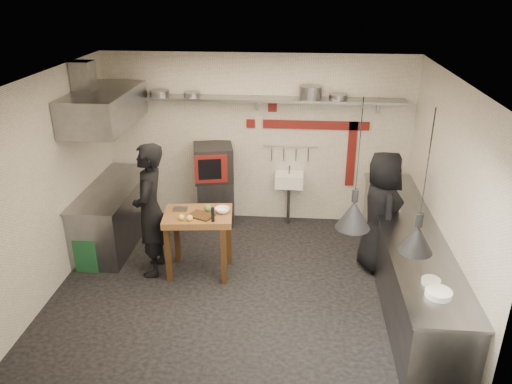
# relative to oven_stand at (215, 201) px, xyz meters

# --- Properties ---
(floor) EXTENTS (5.00, 5.00, 0.00)m
(floor) POSITION_rel_oven_stand_xyz_m (0.68, -1.82, -0.40)
(floor) COLOR black
(floor) RESTS_ON ground
(ceiling) EXTENTS (5.00, 5.00, 0.00)m
(ceiling) POSITION_rel_oven_stand_xyz_m (0.68, -1.82, 2.40)
(ceiling) COLOR silver
(ceiling) RESTS_ON floor
(wall_back) EXTENTS (5.00, 0.04, 2.80)m
(wall_back) POSITION_rel_oven_stand_xyz_m (0.68, 0.28, 1.00)
(wall_back) COLOR silver
(wall_back) RESTS_ON floor
(wall_front) EXTENTS (5.00, 0.04, 2.80)m
(wall_front) POSITION_rel_oven_stand_xyz_m (0.68, -3.92, 1.00)
(wall_front) COLOR silver
(wall_front) RESTS_ON floor
(wall_left) EXTENTS (0.04, 4.20, 2.80)m
(wall_left) POSITION_rel_oven_stand_xyz_m (-1.82, -1.82, 1.00)
(wall_left) COLOR silver
(wall_left) RESTS_ON floor
(wall_right) EXTENTS (0.04, 4.20, 2.80)m
(wall_right) POSITION_rel_oven_stand_xyz_m (3.18, -1.82, 1.00)
(wall_right) COLOR silver
(wall_right) RESTS_ON floor
(red_band_horiz) EXTENTS (1.70, 0.02, 0.14)m
(red_band_horiz) POSITION_rel_oven_stand_xyz_m (1.63, 0.26, 1.28)
(red_band_horiz) COLOR maroon
(red_band_horiz) RESTS_ON wall_back
(red_band_vert) EXTENTS (0.14, 0.02, 1.10)m
(red_band_vert) POSITION_rel_oven_stand_xyz_m (2.23, 0.26, 0.80)
(red_band_vert) COLOR maroon
(red_band_vert) RESTS_ON wall_back
(red_tile_a) EXTENTS (0.14, 0.02, 0.14)m
(red_tile_a) POSITION_rel_oven_stand_xyz_m (0.93, 0.26, 1.55)
(red_tile_a) COLOR maroon
(red_tile_a) RESTS_ON wall_back
(red_tile_b) EXTENTS (0.14, 0.02, 0.14)m
(red_tile_b) POSITION_rel_oven_stand_xyz_m (0.58, 0.26, 1.28)
(red_tile_b) COLOR maroon
(red_tile_b) RESTS_ON wall_back
(back_shelf) EXTENTS (4.60, 0.34, 0.04)m
(back_shelf) POSITION_rel_oven_stand_xyz_m (0.68, 0.10, 1.72)
(back_shelf) COLOR slate
(back_shelf) RESTS_ON wall_back
(shelf_bracket_left) EXTENTS (0.04, 0.06, 0.24)m
(shelf_bracket_left) POSITION_rel_oven_stand_xyz_m (-1.22, 0.25, 1.62)
(shelf_bracket_left) COLOR slate
(shelf_bracket_left) RESTS_ON wall_back
(shelf_bracket_mid) EXTENTS (0.04, 0.06, 0.24)m
(shelf_bracket_mid) POSITION_rel_oven_stand_xyz_m (0.68, 0.25, 1.62)
(shelf_bracket_mid) COLOR slate
(shelf_bracket_mid) RESTS_ON wall_back
(shelf_bracket_right) EXTENTS (0.04, 0.06, 0.24)m
(shelf_bracket_right) POSITION_rel_oven_stand_xyz_m (2.58, 0.25, 1.62)
(shelf_bracket_right) COLOR slate
(shelf_bracket_right) RESTS_ON wall_back
(pan_far_left) EXTENTS (0.37, 0.37, 0.09)m
(pan_far_left) POSITION_rel_oven_stand_xyz_m (-0.85, 0.10, 1.79)
(pan_far_left) COLOR slate
(pan_far_left) RESTS_ON back_shelf
(pan_mid_left) EXTENTS (0.33, 0.33, 0.07)m
(pan_mid_left) POSITION_rel_oven_stand_xyz_m (-0.33, 0.10, 1.78)
(pan_mid_left) COLOR slate
(pan_mid_left) RESTS_ON back_shelf
(stock_pot) EXTENTS (0.43, 0.43, 0.20)m
(stock_pot) POSITION_rel_oven_stand_xyz_m (1.52, 0.10, 1.84)
(stock_pot) COLOR slate
(stock_pot) RESTS_ON back_shelf
(pan_right) EXTENTS (0.33, 0.33, 0.08)m
(pan_right) POSITION_rel_oven_stand_xyz_m (1.94, 0.10, 1.78)
(pan_right) COLOR slate
(pan_right) RESTS_ON back_shelf
(oven_stand) EXTENTS (0.69, 0.65, 0.80)m
(oven_stand) POSITION_rel_oven_stand_xyz_m (0.00, 0.00, 0.00)
(oven_stand) COLOR slate
(oven_stand) RESTS_ON floor
(combi_oven) EXTENTS (0.72, 0.69, 0.58)m
(combi_oven) POSITION_rel_oven_stand_xyz_m (-0.01, -0.02, 0.69)
(combi_oven) COLOR black
(combi_oven) RESTS_ON oven_stand
(oven_door) EXTENTS (0.51, 0.14, 0.46)m
(oven_door) POSITION_rel_oven_stand_xyz_m (0.00, -0.31, 0.69)
(oven_door) COLOR maroon
(oven_door) RESTS_ON combi_oven
(oven_glass) EXTENTS (0.36, 0.09, 0.34)m
(oven_glass) POSITION_rel_oven_stand_xyz_m (-0.01, -0.33, 0.69)
(oven_glass) COLOR black
(oven_glass) RESTS_ON oven_door
(hand_sink) EXTENTS (0.46, 0.34, 0.22)m
(hand_sink) POSITION_rel_oven_stand_xyz_m (1.23, 0.10, 0.38)
(hand_sink) COLOR white
(hand_sink) RESTS_ON wall_back
(sink_tap) EXTENTS (0.03, 0.03, 0.14)m
(sink_tap) POSITION_rel_oven_stand_xyz_m (1.23, 0.10, 0.56)
(sink_tap) COLOR slate
(sink_tap) RESTS_ON hand_sink
(sink_drain) EXTENTS (0.06, 0.06, 0.66)m
(sink_drain) POSITION_rel_oven_stand_xyz_m (1.23, 0.06, -0.06)
(sink_drain) COLOR slate
(sink_drain) RESTS_ON floor
(utensil_rail) EXTENTS (0.90, 0.02, 0.02)m
(utensil_rail) POSITION_rel_oven_stand_xyz_m (1.23, 0.24, 0.92)
(utensil_rail) COLOR slate
(utensil_rail) RESTS_ON wall_back
(counter_right) EXTENTS (0.70, 3.80, 0.90)m
(counter_right) POSITION_rel_oven_stand_xyz_m (2.83, -1.82, 0.05)
(counter_right) COLOR slate
(counter_right) RESTS_ON floor
(counter_right_top) EXTENTS (0.76, 3.90, 0.03)m
(counter_right_top) POSITION_rel_oven_stand_xyz_m (2.83, -1.82, 0.52)
(counter_right_top) COLOR slate
(counter_right_top) RESTS_ON counter_right
(plate_stack) EXTENTS (0.31, 0.31, 0.07)m
(plate_stack) POSITION_rel_oven_stand_xyz_m (2.80, -3.25, 0.56)
(plate_stack) COLOR white
(plate_stack) RESTS_ON counter_right_top
(small_bowl_right) EXTENTS (0.23, 0.23, 0.05)m
(small_bowl_right) POSITION_rel_oven_stand_xyz_m (2.78, -3.02, 0.56)
(small_bowl_right) COLOR white
(small_bowl_right) RESTS_ON counter_right_top
(counter_left) EXTENTS (0.70, 1.90, 0.90)m
(counter_left) POSITION_rel_oven_stand_xyz_m (-1.47, -0.77, 0.05)
(counter_left) COLOR slate
(counter_left) RESTS_ON floor
(counter_left_top) EXTENTS (0.76, 2.00, 0.03)m
(counter_left_top) POSITION_rel_oven_stand_xyz_m (-1.47, -0.77, 0.52)
(counter_left_top) COLOR slate
(counter_left_top) RESTS_ON counter_left
(extractor_hood) EXTENTS (0.78, 1.60, 0.50)m
(extractor_hood) POSITION_rel_oven_stand_xyz_m (-1.42, -0.77, 1.75)
(extractor_hood) COLOR slate
(extractor_hood) RESTS_ON ceiling
(hood_duct) EXTENTS (0.28, 0.28, 0.50)m
(hood_duct) POSITION_rel_oven_stand_xyz_m (-1.67, -0.77, 2.15)
(hood_duct) COLOR slate
(hood_duct) RESTS_ON ceiling
(green_bin) EXTENTS (0.33, 0.33, 0.50)m
(green_bin) POSITION_rel_oven_stand_xyz_m (-1.58, -1.57, -0.15)
(green_bin) COLOR #19512D
(green_bin) RESTS_ON floor
(prep_table) EXTENTS (0.98, 0.74, 0.92)m
(prep_table) POSITION_rel_oven_stand_xyz_m (0.03, -1.56, 0.06)
(prep_table) COLOR brown
(prep_table) RESTS_ON floor
(cutting_board) EXTENTS (0.38, 0.34, 0.02)m
(cutting_board) POSITION_rel_oven_stand_xyz_m (0.09, -1.64, 0.53)
(cutting_board) COLOR #432A15
(cutting_board) RESTS_ON prep_table
(pepper_mill) EXTENTS (0.05, 0.05, 0.20)m
(pepper_mill) POSITION_rel_oven_stand_xyz_m (0.27, -1.78, 0.62)
(pepper_mill) COLOR black
(pepper_mill) RESTS_ON prep_table
(lemon_a) EXTENTS (0.08, 0.08, 0.08)m
(lemon_a) POSITION_rel_oven_stand_xyz_m (-0.15, -1.78, 0.56)
(lemon_a) COLOR #FDC048
(lemon_a) RESTS_ON prep_table
(lemon_b) EXTENTS (0.11, 0.11, 0.08)m
(lemon_b) POSITION_rel_oven_stand_xyz_m (-0.04, -1.78, 0.56)
(lemon_b) COLOR #FDC048
(lemon_b) RESTS_ON prep_table
(veg_ball) EXTENTS (0.14, 0.14, 0.11)m
(veg_ball) POSITION_rel_oven_stand_xyz_m (0.15, -1.49, 0.57)
(veg_ball) COLOR #5B8039
(veg_ball) RESTS_ON prep_table
(steel_tray) EXTENTS (0.20, 0.14, 0.03)m
(steel_tray) POSITION_rel_oven_stand_xyz_m (-0.23, -1.48, 0.54)
(steel_tray) COLOR slate
(steel_tray) RESTS_ON prep_table
(bowl) EXTENTS (0.23, 0.23, 0.06)m
(bowl) POSITION_rel_oven_stand_xyz_m (0.35, -1.50, 0.55)
(bowl) COLOR white
(bowl) RESTS_ON prep_table
(heat_lamp_near) EXTENTS (0.45, 0.45, 1.43)m
(heat_lamp_near) POSITION_rel_oven_stand_xyz_m (1.97, -2.68, 1.69)
(heat_lamp_near) COLOR black
(heat_lamp_near) RESTS_ON ceiling
(heat_lamp_far) EXTENTS (0.43, 0.43, 1.48)m
(heat_lamp_far) POSITION_rel_oven_stand_xyz_m (2.56, -3.05, 1.66)
(heat_lamp_far) COLOR black
(heat_lamp_far) RESTS_ON ceiling
(chef_left) EXTENTS (0.50, 0.72, 1.90)m
(chef_left) POSITION_rel_oven_stand_xyz_m (-0.62, -1.59, 0.55)
(chef_left) COLOR black
(chef_left) RESTS_ON floor
(chef_right) EXTENTS (0.69, 0.94, 1.75)m
(chef_right) POSITION_rel_oven_stand_xyz_m (2.53, -1.21, 0.48)
(chef_right) COLOR black
(chef_right) RESTS_ON floor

